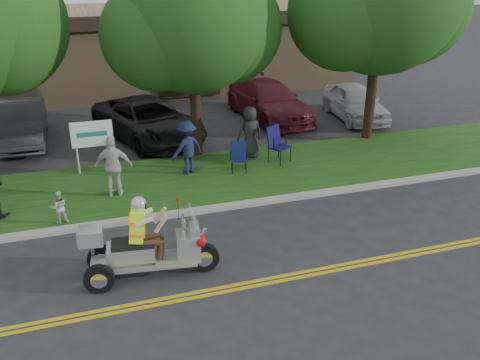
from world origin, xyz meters
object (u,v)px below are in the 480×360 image
object	(u,v)px
trike_scooter	(144,250)
parked_car_right	(269,101)
lawn_chair_b	(277,142)
spectator_adult_right	(114,166)
parked_car_far_right	(355,102)
parked_car_left	(21,123)
lawn_chair_a	(239,155)
parked_car_mid	(148,120)

from	to	relation	value
trike_scooter	parked_car_right	world-z (taller)	trike_scooter
parked_car_right	trike_scooter	bearing A→B (deg)	-129.04
lawn_chair_b	spectator_adult_right	bearing A→B (deg)	161.45
parked_car_far_right	spectator_adult_right	bearing A→B (deg)	-147.03
parked_car_left	parked_car_far_right	distance (m)	13.26
parked_car_left	trike_scooter	bearing A→B (deg)	-74.05
lawn_chair_b	lawn_chair_a	bearing A→B (deg)	165.35
parked_car_mid	parked_car_right	xyz separation A→B (m)	(5.29, 1.22, 0.02)
parked_car_left	parked_car_mid	distance (m)	4.58
spectator_adult_right	parked_car_left	size ratio (longest dim) A/B	0.38
spectator_adult_right	parked_car_far_right	distance (m)	11.59
lawn_chair_a	parked_car_right	distance (m)	6.28
lawn_chair_b	parked_car_right	world-z (taller)	parked_car_right
lawn_chair_b	parked_car_mid	distance (m)	5.28
trike_scooter	parked_car_right	size ratio (longest dim) A/B	0.54
parked_car_left	parked_car_right	world-z (taller)	parked_car_right
trike_scooter	parked_car_far_right	size ratio (longest dim) A/B	0.67
trike_scooter	spectator_adult_right	world-z (taller)	trike_scooter
parked_car_left	parked_car_far_right	bearing A→B (deg)	-4.74
lawn_chair_a	parked_car_left	xyz separation A→B (m)	(-6.65, 5.31, 0.13)
parked_car_mid	lawn_chair_a	bearing A→B (deg)	-82.07
lawn_chair_b	parked_car_mid	world-z (taller)	parked_car_mid
spectator_adult_right	trike_scooter	bearing A→B (deg)	102.73
parked_car_left	parked_car_mid	world-z (taller)	parked_car_left
parked_car_mid	parked_car_right	size ratio (longest dim) A/B	1.02
lawn_chair_a	spectator_adult_right	world-z (taller)	spectator_adult_right
trike_scooter	lawn_chair_b	world-z (taller)	trike_scooter
spectator_adult_right	parked_car_left	bearing A→B (deg)	-55.41
lawn_chair_a	spectator_adult_right	xyz separation A→B (m)	(-3.86, -0.69, 0.35)
lawn_chair_a	parked_car_right	xyz separation A→B (m)	(3.10, 5.46, 0.14)
parked_car_left	parked_car_right	bearing A→B (deg)	0.35
trike_scooter	lawn_chair_b	xyz separation A→B (m)	(5.07, 5.26, 0.11)
trike_scooter	parked_car_mid	bearing A→B (deg)	88.68
trike_scooter	parked_car_left	world-z (taller)	trike_scooter
trike_scooter	lawn_chair_b	size ratio (longest dim) A/B	2.43
lawn_chair_b	spectator_adult_right	size ratio (longest dim) A/B	0.68
parked_car_right	lawn_chair_a	bearing A→B (deg)	-125.52
lawn_chair_b	parked_car_far_right	bearing A→B (deg)	7.28
lawn_chair_b	parked_car_far_right	distance (m)	6.48
trike_scooter	lawn_chair_a	distance (m)	6.07
lawn_chair_a	parked_car_far_right	xyz separation A→B (m)	(6.58, 4.34, 0.10)
parked_car_left	parked_car_mid	size ratio (longest dim) A/B	0.84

